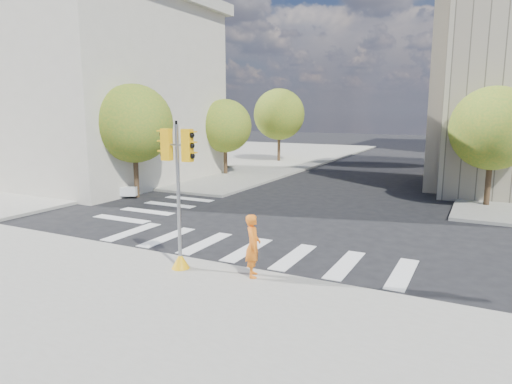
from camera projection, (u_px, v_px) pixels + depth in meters
The scene contains 15 objects.
ground at pixel (273, 237), 18.14m from camera, with size 160.00×160.00×0.00m, color black.
sidewalk_near at pixel (26, 378), 8.47m from camera, with size 30.00×14.00×0.15m, color gray.
sidewalk_far_left at pixel (207, 155), 49.85m from camera, with size 28.00×40.00×0.15m, color gray.
classical_building at pixel (69, 89), 32.92m from camera, with size 19.00×15.00×12.70m.
tree_lw_near at pixel (134, 124), 25.58m from camera, with size 4.40×4.40×6.41m.
tree_lw_mid at pixel (225, 126), 34.43m from camera, with size 4.00×4.00×5.77m.
tree_lw_far at pixel (279, 114), 43.06m from camera, with size 4.80×4.80×6.95m.
tree_re_near at pixel (493, 128), 22.85m from camera, with size 4.20×4.20×6.16m.
tree_re_mid at pixel (493, 118), 33.33m from camera, with size 4.60×4.60×6.66m.
tree_re_far at pixel (492, 121), 43.94m from camera, with size 4.00×4.00×5.88m.
lamp_near at pixel (503, 117), 26.04m from camera, with size 0.35×0.18×8.11m.
lamp_far at pixel (499, 114), 38.33m from camera, with size 0.35×0.18×8.11m.
traffic_signal at pixel (179, 208), 13.76m from camera, with size 1.06×0.56×4.52m.
photographer at pixel (253, 246), 13.26m from camera, with size 0.68×0.45×1.86m, color orange.
planter_wall at pixel (84, 191), 25.99m from camera, with size 6.00×0.40×0.50m, color white.
Camera 1 is at (7.32, -15.94, 4.98)m, focal length 32.00 mm.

